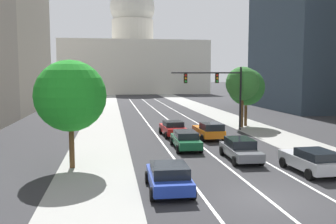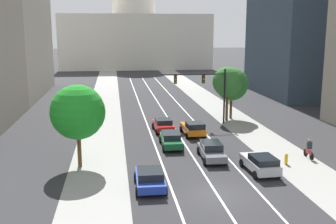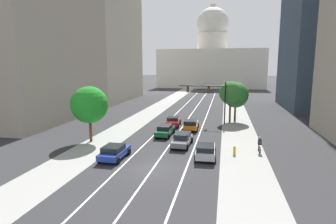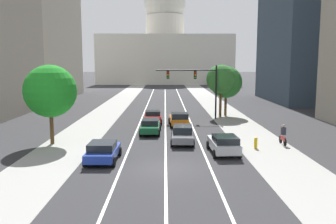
# 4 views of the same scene
# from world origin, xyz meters

# --- Properties ---
(ground_plane) EXTENTS (400.00, 400.00, 0.00)m
(ground_plane) POSITION_xyz_m (0.00, 40.00, 0.00)
(ground_plane) COLOR #2B2B2D
(sidewalk_left) EXTENTS (4.53, 130.00, 0.01)m
(sidewalk_left) POSITION_xyz_m (-8.03, 35.00, 0.01)
(sidewalk_left) COLOR gray
(sidewalk_left) RESTS_ON ground
(sidewalk_right) EXTENTS (4.53, 130.00, 0.01)m
(sidewalk_right) POSITION_xyz_m (8.03, 35.00, 0.01)
(sidewalk_right) COLOR gray
(sidewalk_right) RESTS_ON ground
(lane_stripe_left) EXTENTS (0.16, 90.00, 0.01)m
(lane_stripe_left) POSITION_xyz_m (-2.88, 25.00, 0.01)
(lane_stripe_left) COLOR white
(lane_stripe_left) RESTS_ON ground
(lane_stripe_center) EXTENTS (0.16, 90.00, 0.01)m
(lane_stripe_center) POSITION_xyz_m (0.00, 25.00, 0.01)
(lane_stripe_center) COLOR white
(lane_stripe_center) RESTS_ON ground
(lane_stripe_right) EXTENTS (0.16, 90.00, 0.01)m
(lane_stripe_right) POSITION_xyz_m (2.88, 25.00, 0.01)
(lane_stripe_right) COLOR white
(lane_stripe_right) RESTS_ON ground
(capitol_building) EXTENTS (42.55, 28.34, 34.13)m
(capitol_building) POSITION_xyz_m (0.00, 101.85, 10.46)
(capitol_building) COLOR beige
(capitol_building) RESTS_ON ground
(car_red) EXTENTS (2.18, 4.27, 1.42)m
(car_red) POSITION_xyz_m (-1.44, 17.75, 0.74)
(car_red) COLOR red
(car_red) RESTS_ON ground
(car_gray) EXTENTS (2.11, 4.72, 1.44)m
(car_gray) POSITION_xyz_m (1.44, 7.64, 0.75)
(car_gray) COLOR slate
(car_gray) RESTS_ON ground
(car_blue) EXTENTS (2.16, 4.22, 1.39)m
(car_blue) POSITION_xyz_m (-4.33, 1.78, 0.73)
(car_blue) COLOR #1E389E
(car_blue) RESTS_ON ground
(car_silver) EXTENTS (2.17, 4.23, 1.46)m
(car_silver) POSITION_xyz_m (4.33, 3.76, 0.78)
(car_silver) COLOR #B2B5BA
(car_silver) RESTS_ON ground
(car_green) EXTENTS (2.01, 4.68, 1.38)m
(car_green) POSITION_xyz_m (-1.44, 11.80, 0.74)
(car_green) COLOR #14512D
(car_green) RESTS_ON ground
(car_orange) EXTENTS (2.22, 4.31, 1.53)m
(car_orange) POSITION_xyz_m (1.45, 15.67, 0.78)
(car_orange) COLOR orange
(car_orange) RESTS_ON ground
(traffic_signal_mast) EXTENTS (7.29, 0.39, 6.45)m
(traffic_signal_mast) POSITION_xyz_m (3.78, 20.59, 4.56)
(traffic_signal_mast) COLOR black
(traffic_signal_mast) RESTS_ON ground
(fire_hydrant) EXTENTS (0.26, 0.35, 0.91)m
(fire_hydrant) POSITION_xyz_m (7.15, 5.43, 0.46)
(fire_hydrant) COLOR yellow
(fire_hydrant) RESTS_ON ground
(cyclist) EXTENTS (0.37, 1.70, 1.72)m
(cyclist) POSITION_xyz_m (9.71, 6.68, 0.85)
(cyclist) COLOR black
(cyclist) RESTS_ON ground
(street_tree_near_left) EXTENTS (4.33, 4.33, 6.60)m
(street_tree_near_left) POSITION_xyz_m (-9.49, 7.21, 4.43)
(street_tree_near_left) COLOR #51381E
(street_tree_near_left) RESTS_ON ground
(street_tree_far_right) EXTENTS (4.06, 4.06, 6.33)m
(street_tree_far_right) POSITION_xyz_m (7.71, 23.34, 4.29)
(street_tree_far_right) COLOR #51381E
(street_tree_far_right) RESTS_ON ground
(street_tree_near_right) EXTENTS (3.60, 3.60, 6.53)m
(street_tree_near_right) POSITION_xyz_m (6.88, 22.29, 4.71)
(street_tree_near_right) COLOR #51381E
(street_tree_near_right) RESTS_ON ground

